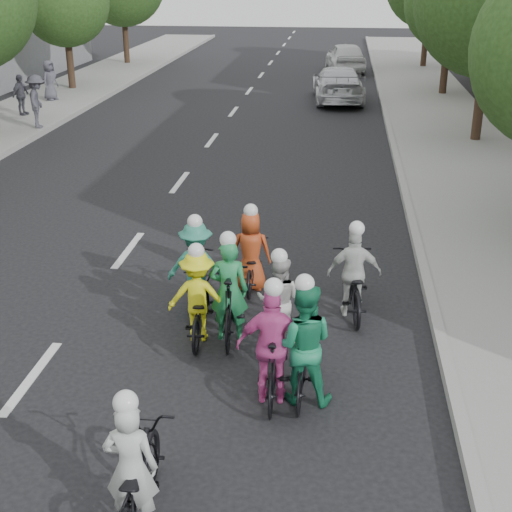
% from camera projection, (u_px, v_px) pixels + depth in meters
% --- Properties ---
extents(ground, '(120.00, 120.00, 0.00)m').
position_uv_depth(ground, '(32.00, 377.00, 10.42)').
color(ground, black).
rests_on(ground, ground).
extents(sidewalk_right, '(4.00, 80.00, 0.15)m').
position_uv_depth(sidewalk_right, '(478.00, 190.00, 18.69)').
color(sidewalk_right, gray).
rests_on(sidewalk_right, ground).
extents(curb_right, '(0.18, 80.00, 0.18)m').
position_uv_depth(curb_right, '(403.00, 187.00, 18.89)').
color(curb_right, '#999993').
rests_on(curb_right, ground).
extents(tree_l_4, '(4.00, 4.00, 5.97)m').
position_uv_depth(tree_l_4, '(64.00, 1.00, 31.81)').
color(tree_l_4, black).
rests_on(tree_l_4, ground).
extents(tree_r_1, '(4.80, 4.80, 6.93)m').
position_uv_depth(tree_r_1, '(492.00, 0.00, 22.03)').
color(tree_r_1, black).
rests_on(tree_r_1, ground).
extents(tree_r_2, '(4.00, 4.00, 5.97)m').
position_uv_depth(tree_r_2, '(451.00, 3.00, 30.50)').
color(tree_r_2, black).
rests_on(tree_r_2, ground).
extents(cyclist_0, '(0.74, 1.97, 1.72)m').
position_uv_depth(cyclist_0, '(134.00, 479.00, 7.52)').
color(cyclist_0, black).
rests_on(cyclist_0, ground).
extents(cyclist_1, '(0.87, 1.57, 1.90)m').
position_uv_depth(cyclist_1, '(303.00, 352.00, 9.68)').
color(cyclist_1, black).
rests_on(cyclist_1, ground).
extents(cyclist_2, '(1.00, 1.80, 1.65)m').
position_uv_depth(cyclist_2, '(199.00, 303.00, 11.34)').
color(cyclist_2, black).
rests_on(cyclist_2, ground).
extents(cyclist_3, '(1.01, 1.66, 1.85)m').
position_uv_depth(cyclist_3, '(273.00, 355.00, 9.69)').
color(cyclist_3, black).
rests_on(cyclist_3, ground).
extents(cyclist_4, '(0.75, 1.61, 1.65)m').
position_uv_depth(cyclist_4, '(251.00, 259.00, 13.10)').
color(cyclist_4, black).
rests_on(cyclist_4, ground).
extents(cyclist_5, '(0.69, 1.92, 1.84)m').
position_uv_depth(cyclist_5, '(230.00, 300.00, 11.33)').
color(cyclist_5, black).
rests_on(cyclist_5, ground).
extents(cyclist_6, '(0.73, 1.60, 1.60)m').
position_uv_depth(cyclist_6, '(279.00, 308.00, 11.26)').
color(cyclist_6, black).
rests_on(cyclist_6, ground).
extents(cyclist_7, '(1.05, 1.67, 1.72)m').
position_uv_depth(cyclist_7, '(197.00, 271.00, 12.33)').
color(cyclist_7, black).
rests_on(cyclist_7, ground).
extents(cyclist_8, '(0.94, 1.95, 1.71)m').
position_uv_depth(cyclist_8, '(354.00, 281.00, 12.13)').
color(cyclist_8, black).
rests_on(cyclist_8, ground).
extents(follow_car_lead, '(2.48, 5.26, 1.48)m').
position_uv_depth(follow_car_lead, '(338.00, 84.00, 30.59)').
color(follow_car_lead, silver).
rests_on(follow_car_lead, ground).
extents(follow_car_trail, '(2.44, 4.79, 1.56)m').
position_uv_depth(follow_car_trail, '(346.00, 57.00, 38.93)').
color(follow_car_trail, silver).
rests_on(follow_car_trail, ground).
extents(spectator_0, '(1.00, 1.34, 1.85)m').
position_uv_depth(spectator_0, '(37.00, 101.00, 24.99)').
color(spectator_0, '#464551').
rests_on(spectator_0, sidewalk_left).
extents(spectator_1, '(0.57, 0.96, 1.53)m').
position_uv_depth(spectator_1, '(21.00, 95.00, 27.13)').
color(spectator_1, '#4D4B58').
rests_on(spectator_1, sidewalk_left).
extents(spectator_2, '(0.73, 0.92, 1.64)m').
position_uv_depth(spectator_2, '(50.00, 80.00, 30.06)').
color(spectator_2, '#4F4E5B').
rests_on(spectator_2, sidewalk_left).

